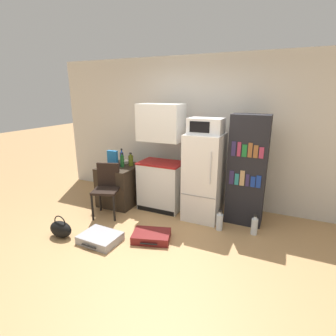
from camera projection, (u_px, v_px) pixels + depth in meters
ground_plane at (148, 253)px, 3.45m from camera, size 24.00×24.00×0.00m
wall_back at (210, 133)px, 4.74m from camera, size 6.40×0.10×2.66m
side_table at (121, 185)px, 4.92m from camera, size 0.64×0.75×0.73m
kitchen_hutch at (161, 163)px, 4.57m from camera, size 0.76×0.51×1.85m
refrigerator at (204, 177)px, 4.26m from camera, size 0.58×0.61×1.42m
microwave at (206, 126)px, 4.02m from camera, size 0.53×0.35×0.24m
bookshelf at (247, 171)px, 4.06m from camera, size 0.56×0.35×1.73m
bottle_blue_soda at (122, 159)px, 4.80m from camera, size 0.06×0.06×0.32m
bottle_green_tall at (122, 161)px, 4.73m from camera, size 0.07×0.07×0.26m
bottle_olive_oil at (131, 160)px, 4.81m from camera, size 0.09×0.09×0.24m
bowl at (124, 162)px, 5.02m from camera, size 0.17×0.17×0.05m
cereal_box at (113, 159)px, 4.72m from camera, size 0.19×0.07×0.30m
chair at (107, 185)px, 4.43m from camera, size 0.51×0.51×0.88m
suitcase_large_flat at (151, 236)px, 3.73m from camera, size 0.61×0.50×0.12m
suitcase_small_flat at (100, 238)px, 3.69m from camera, size 0.55×0.46×0.11m
handbag at (61, 229)px, 3.80m from camera, size 0.36×0.20×0.33m
water_bottle_front at (254, 226)px, 3.87m from camera, size 0.10×0.10×0.32m
water_bottle_middle at (219, 222)px, 3.99m from camera, size 0.10×0.10×0.33m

